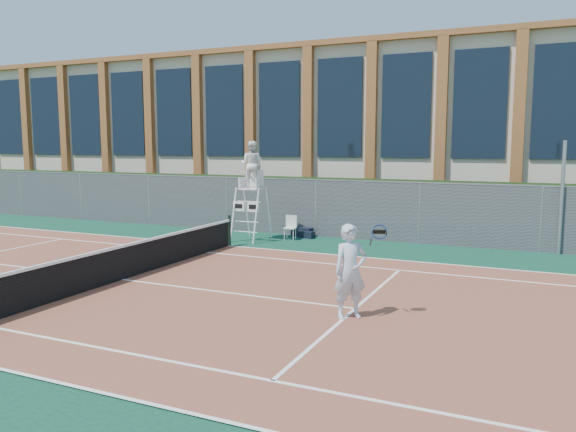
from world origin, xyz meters
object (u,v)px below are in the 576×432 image
at_px(tennis_player, 351,271).
at_px(plastic_chair, 291,225).
at_px(steel_pole, 562,198).
at_px(umpire_chair, 251,167).

bearing_deg(tennis_player, plastic_chair, 121.20).
height_order(plastic_chair, tennis_player, tennis_player).
height_order(steel_pole, tennis_player, steel_pole).
height_order(steel_pole, plastic_chair, steel_pole).
distance_m(plastic_chair, tennis_player, 9.82).
distance_m(umpire_chair, tennis_player, 10.13).
xyz_separation_m(umpire_chair, tennis_player, (6.36, -7.69, -1.73)).
xyz_separation_m(steel_pole, umpire_chair, (-10.44, -1.65, 0.89)).
xyz_separation_m(steel_pole, tennis_player, (-4.08, -9.34, -0.85)).
bearing_deg(plastic_chair, umpire_chair, -151.37).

